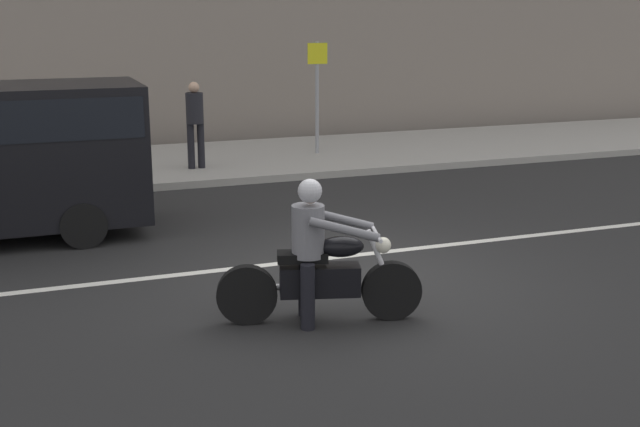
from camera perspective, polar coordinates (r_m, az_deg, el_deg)
name	(u,v)px	position (r m, az deg, el deg)	size (l,w,h in m)	color
ground_plane	(353,279)	(10.02, 2.33, -4.58)	(80.00, 80.00, 0.00)	black
sidewalk_slab	(207,162)	(17.43, -7.88, 3.59)	(40.00, 4.40, 0.14)	#99968E
lane_marking_stripe	(325,258)	(10.80, 0.35, -3.15)	(18.00, 0.14, 0.01)	silver
motorcycle_with_rider_gray	(319,264)	(8.49, -0.09, -3.56)	(2.11, 0.86, 1.54)	black
street_sign_post	(317,86)	(17.75, -0.20, 8.89)	(0.44, 0.08, 2.39)	gray
pedestrian_bystander	(195,118)	(16.23, -8.72, 6.59)	(0.34, 0.34, 1.70)	black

